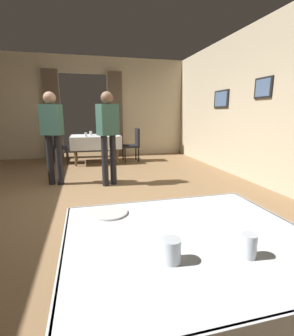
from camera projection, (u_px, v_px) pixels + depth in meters
name	position (u px, v px, depth m)	size (l,w,h in m)	color
ground	(91.00, 201.00, 3.83)	(10.08, 10.08, 0.00)	olive
wall_right	(273.00, 104.00, 4.27)	(0.16, 8.40, 3.00)	beige
wall_back	(85.00, 107.00, 7.45)	(6.40, 0.27, 3.00)	beige
dining_table_near	(189.00, 252.00, 1.23)	(1.22, 1.06, 0.75)	brown
dining_table_mid	(95.00, 139.00, 6.67)	(1.32, 1.01, 0.75)	brown
chair_mid_right	(133.00, 143.00, 6.90)	(0.44, 0.44, 0.93)	black
chair_mid_left	(56.00, 145.00, 6.56)	(0.44, 0.44, 0.93)	black
plate_near_a	(109.00, 213.00, 1.47)	(0.22, 0.22, 0.01)	white
glass_near_b	(171.00, 251.00, 0.98)	(0.08, 0.08, 0.10)	silver
glass_near_c	(249.00, 246.00, 1.02)	(0.06, 0.06, 0.10)	silver
plate_mid_a	(105.00, 135.00, 6.81)	(0.20, 0.20, 0.01)	white
glass_mid_b	(86.00, 135.00, 6.30)	(0.07, 0.07, 0.11)	silver
plate_mid_c	(112.00, 135.00, 6.58)	(0.21, 0.21, 0.01)	white
glass_mid_d	(91.00, 133.00, 6.66)	(0.07, 0.07, 0.12)	silver
person_waiter_by_doorway	(52.00, 131.00, 4.48)	(0.41, 0.33, 1.72)	black
person_diner_standing_aside	(108.00, 131.00, 4.45)	(0.42, 0.36, 1.72)	black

